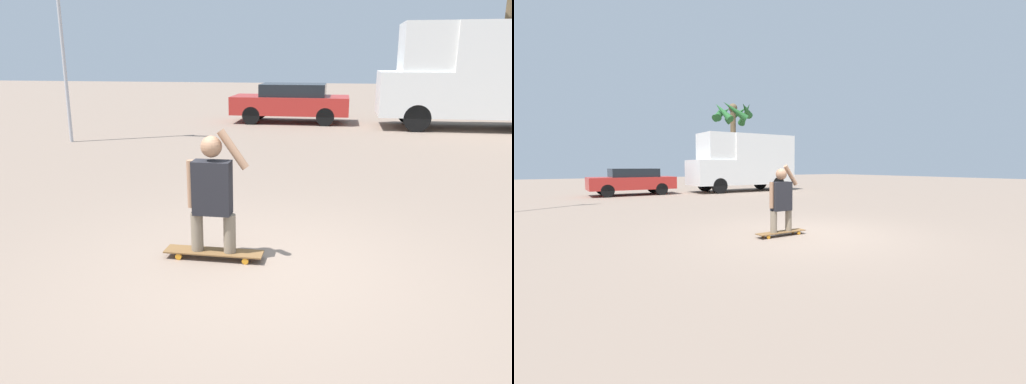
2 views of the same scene
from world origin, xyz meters
The scene contains 6 objects.
ground_plane centered at (0.00, 0.00, 0.00)m, with size 80.00×80.00×0.00m, color gray.
skateboard centered at (-0.55, 0.17, 0.08)m, with size 1.14×0.25×0.09m.
person_skateboarder centered at (-0.55, 0.17, 0.83)m, with size 0.70×0.24×1.41m.
camper_van centered at (5.15, 11.97, 1.77)m, with size 6.07×2.23×3.28m.
parked_car_red centered at (-0.95, 12.64, 0.72)m, with size 4.04×1.82×1.34m.
palm_tree_near_van centered at (7.30, 17.52, 5.06)m, with size 3.29×3.27×6.27m.
Camera 2 is at (-4.67, -5.63, 1.47)m, focal length 24.00 mm.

